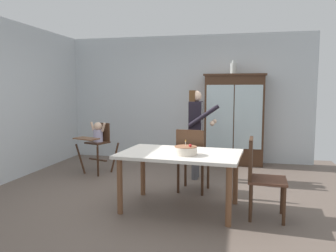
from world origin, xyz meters
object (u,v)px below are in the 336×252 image
(high_chair_with_toddler, at_px, (98,138))
(dining_chair_right_end, at_px, (259,172))
(dining_table, at_px, (180,159))
(birthday_cake, at_px, (186,151))
(ceramic_vase, at_px, (234,68))
(adult_person, at_px, (196,123))
(dining_chair_far_side, at_px, (192,156))
(china_cabinet, at_px, (234,119))

(high_chair_with_toddler, height_order, dining_chair_right_end, dining_chair_right_end)
(dining_table, relative_size, birthday_cake, 5.67)
(ceramic_vase, xyz_separation_m, birthday_cake, (-0.49, -2.95, -1.18))
(high_chair_with_toddler, height_order, adult_person, adult_person)
(ceramic_vase, relative_size, dining_chair_right_end, 0.28)
(ceramic_vase, relative_size, birthday_cake, 0.96)
(dining_chair_far_side, bearing_deg, china_cabinet, -97.24)
(china_cabinet, relative_size, dining_chair_far_side, 1.94)
(dining_table, bearing_deg, adult_person, 89.83)
(adult_person, relative_size, dining_table, 0.96)
(ceramic_vase, xyz_separation_m, dining_chair_far_side, (-0.54, -2.11, -1.42))
(china_cabinet, distance_m, dining_chair_far_side, 2.21)
(dining_chair_right_end, bearing_deg, dining_chair_far_side, 52.93)
(adult_person, relative_size, dining_chair_far_side, 1.59)
(ceramic_vase, bearing_deg, dining_chair_far_side, -104.33)
(ceramic_vase, bearing_deg, china_cabinet, -7.50)
(high_chair_with_toddler, relative_size, dining_chair_right_end, 0.99)
(high_chair_with_toddler, bearing_deg, ceramic_vase, 49.03)
(high_chair_with_toddler, relative_size, dining_table, 0.60)
(adult_person, bearing_deg, ceramic_vase, -23.47)
(birthday_cake, height_order, dining_chair_right_end, dining_chair_right_end)
(ceramic_vase, height_order, dining_chair_far_side, ceramic_vase)
(china_cabinet, bearing_deg, birthday_cake, -100.06)
(china_cabinet, height_order, birthday_cake, china_cabinet)
(birthday_cake, xyz_separation_m, dining_chair_right_end, (0.88, 0.07, -0.24))
(birthday_cake, relative_size, dining_chair_far_side, 0.29)
(china_cabinet, height_order, adult_person, china_cabinet)
(adult_person, height_order, dining_table, adult_person)
(china_cabinet, xyz_separation_m, high_chair_with_toddler, (-2.43, -1.30, -0.28))
(china_cabinet, xyz_separation_m, dining_chair_far_side, (-0.57, -2.10, -0.38))
(adult_person, distance_m, birthday_cake, 1.69)
(high_chair_with_toddler, xyz_separation_m, dining_chair_right_end, (2.79, -1.58, -0.10))
(china_cabinet, height_order, dining_chair_right_end, china_cabinet)
(dining_chair_far_side, bearing_deg, birthday_cake, 100.77)
(china_cabinet, bearing_deg, ceramic_vase, 172.50)
(birthday_cake, height_order, dining_chair_far_side, dining_chair_far_side)
(dining_table, bearing_deg, dining_chair_right_end, -4.69)
(ceramic_vase, xyz_separation_m, dining_chair_right_end, (0.38, -2.89, -1.42))
(china_cabinet, height_order, high_chair_with_toddler, china_cabinet)
(adult_person, bearing_deg, dining_chair_right_end, -147.89)
(birthday_cake, bearing_deg, high_chair_with_toddler, 139.24)
(high_chair_with_toddler, bearing_deg, dining_table, -19.07)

